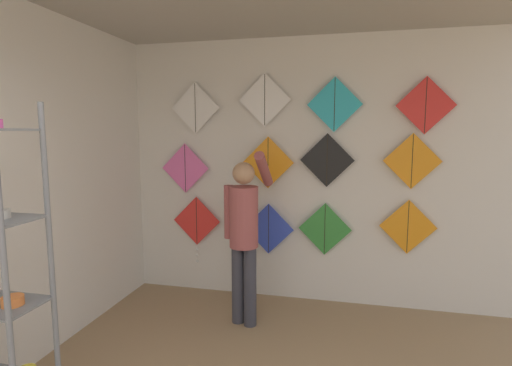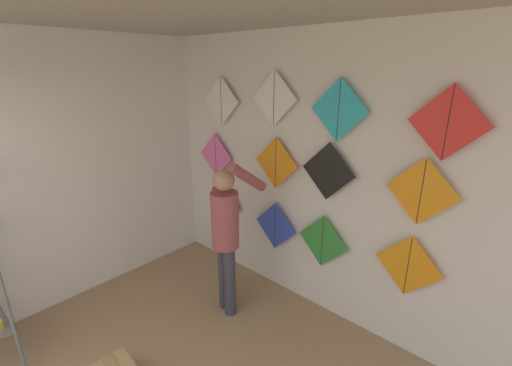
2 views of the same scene
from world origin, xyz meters
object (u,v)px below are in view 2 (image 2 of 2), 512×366
at_px(kite_5, 276,163).
at_px(kite_11, 448,123).
at_px(kite_2, 322,241).
at_px(kite_3, 408,266).
at_px(kite_4, 216,155).
at_px(kite_8, 221,101).
at_px(shopkeeper, 226,230).
at_px(kite_0, 224,206).
at_px(kite_10, 339,110).
at_px(kite_1, 275,226).
at_px(kite_9, 274,98).
at_px(kite_6, 328,171).
at_px(kite_7, 422,192).

xyz_separation_m(kite_5, kite_11, (1.54, 0.00, 0.58)).
relative_size(kite_2, kite_3, 1.00).
distance_m(kite_4, kite_11, 2.57).
bearing_deg(kite_2, kite_8, 180.00).
xyz_separation_m(shopkeeper, kite_8, (-0.72, 0.64, 1.15)).
xyz_separation_m(kite_3, kite_11, (0.11, 0.00, 1.20)).
bearing_deg(kite_8, kite_5, 0.00).
bearing_deg(kite_0, kite_2, 0.04).
relative_size(kite_10, kite_11, 1.00).
height_order(kite_1, kite_5, kite_5).
height_order(kite_4, kite_10, kite_10).
xyz_separation_m(kite_1, kite_10, (0.67, 0.00, 1.32)).
distance_m(kite_9, kite_10, 0.72).
xyz_separation_m(shopkeeper, kite_6, (0.72, 0.64, 0.60)).
height_order(shopkeeper, kite_2, shopkeeper).
xyz_separation_m(kite_4, kite_6, (1.57, 0.00, 0.12)).
height_order(kite_5, kite_9, kite_9).
relative_size(kite_0, kite_7, 1.38).
xyz_separation_m(kite_2, kite_8, (-1.43, 0.00, 1.27)).
bearing_deg(kite_8, kite_0, -173.98).
xyz_separation_m(kite_1, kite_8, (-0.82, 0.00, 1.31)).
xyz_separation_m(kite_10, kite_11, (0.86, 0.00, -0.02)).
bearing_deg(shopkeeper, kite_5, 97.74).
bearing_deg(kite_11, kite_2, 180.00).
relative_size(kite_5, kite_8, 1.00).
bearing_deg(kite_9, kite_1, 0.00).
distance_m(kite_5, kite_11, 1.65).
height_order(kite_2, kite_8, kite_8).
bearing_deg(kite_7, kite_0, -179.97).
bearing_deg(kite_5, kite_6, 0.00).
bearing_deg(shopkeeper, kite_1, 97.03).
height_order(kite_2, kite_6, kite_6).
relative_size(kite_1, kite_11, 1.00).
bearing_deg(kite_2, kite_3, 0.00).
bearing_deg(kite_2, shopkeeper, -138.00).
relative_size(kite_0, kite_9, 1.38).
distance_m(kite_4, kite_8, 0.68).
xyz_separation_m(kite_0, kite_10, (1.50, 0.00, 1.31)).
height_order(kite_0, kite_8, kite_8).
height_order(kite_2, kite_7, kite_7).
bearing_deg(kite_2, kite_7, 0.00).
distance_m(kite_0, kite_10, 2.00).
bearing_deg(kite_5, shopkeeper, -98.58).
distance_m(kite_0, kite_1, 0.83).
bearing_deg(kite_9, kite_2, 0.00).
bearing_deg(kite_1, kite_10, 0.00).
xyz_separation_m(kite_6, kite_7, (0.82, 0.00, 0.00)).
bearing_deg(kite_10, kite_4, 180.00).
bearing_deg(kite_0, kite_1, 0.07).
distance_m(shopkeeper, kite_10, 1.54).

